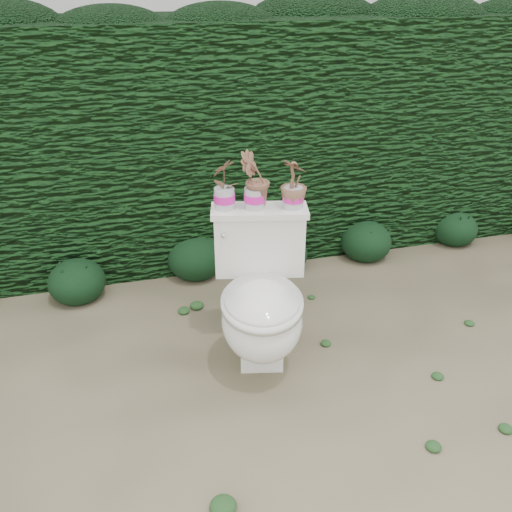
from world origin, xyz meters
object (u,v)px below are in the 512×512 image
object	(u,v)px
potted_plant_center	(255,182)
potted_plant_right	(294,185)
potted_plant_left	(224,185)
toilet	(261,302)

from	to	relation	value
potted_plant_center	potted_plant_right	xyz separation A→B (m)	(0.19, -0.04, -0.02)
potted_plant_left	potted_plant_right	xyz separation A→B (m)	(0.34, -0.08, -0.01)
potted_plant_left	potted_plant_center	world-z (taller)	potted_plant_center
toilet	potted_plant_center	bearing A→B (deg)	95.92
potted_plant_center	potted_plant_right	bearing A→B (deg)	156.16
potted_plant_right	potted_plant_left	bearing A→B (deg)	47.74
potted_plant_right	toilet	bearing A→B (deg)	101.90
potted_plant_center	potted_plant_left	bearing A→B (deg)	-23.84
toilet	potted_plant_right	size ratio (longest dim) A/B	3.19
potted_plant_center	toilet	bearing A→B (deg)	72.08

